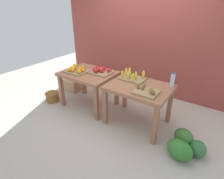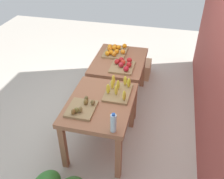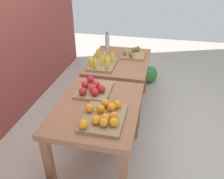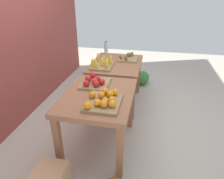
% 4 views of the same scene
% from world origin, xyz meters
% --- Properties ---
extents(ground_plane, '(8.00, 8.00, 0.00)m').
position_xyz_m(ground_plane, '(0.00, 0.00, 0.00)').
color(ground_plane, '#B4AC9F').
extents(display_table_left, '(1.04, 0.80, 0.74)m').
position_xyz_m(display_table_left, '(-0.56, 0.00, 0.64)').
color(display_table_left, '#955F42').
rests_on(display_table_left, ground_plane).
extents(display_table_right, '(1.04, 0.80, 0.74)m').
position_xyz_m(display_table_right, '(0.56, 0.00, 0.64)').
color(display_table_right, '#955F42').
rests_on(display_table_right, ground_plane).
extents(orange_bin, '(0.45, 0.36, 0.11)m').
position_xyz_m(orange_bin, '(-0.76, -0.11, 0.79)').
color(orange_bin, '#967A50').
rests_on(orange_bin, display_table_left).
extents(apple_bin, '(0.40, 0.34, 0.11)m').
position_xyz_m(apple_bin, '(-0.33, 0.11, 0.79)').
color(apple_bin, '#967A50').
rests_on(apple_bin, display_table_left).
extents(banana_crate, '(0.44, 0.32, 0.17)m').
position_xyz_m(banana_crate, '(0.33, 0.18, 0.79)').
color(banana_crate, '#967A50').
rests_on(banana_crate, display_table_right).
extents(kiwi_bin, '(0.36, 0.32, 0.10)m').
position_xyz_m(kiwi_bin, '(0.76, -0.17, 0.77)').
color(kiwi_bin, '#967A50').
rests_on(kiwi_bin, display_table_right).
extents(water_bottle, '(0.07, 0.07, 0.24)m').
position_xyz_m(water_bottle, '(1.01, 0.28, 0.86)').
color(water_bottle, silver).
rests_on(water_bottle, display_table_right).
extents(watermelon_pile, '(0.58, 0.69, 0.28)m').
position_xyz_m(watermelon_pile, '(1.47, -0.26, 0.13)').
color(watermelon_pile, '#2F6639').
rests_on(watermelon_pile, ground_plane).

